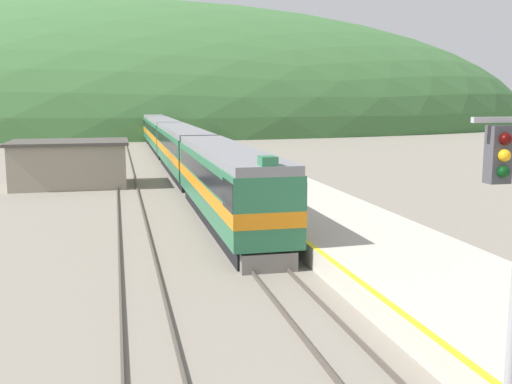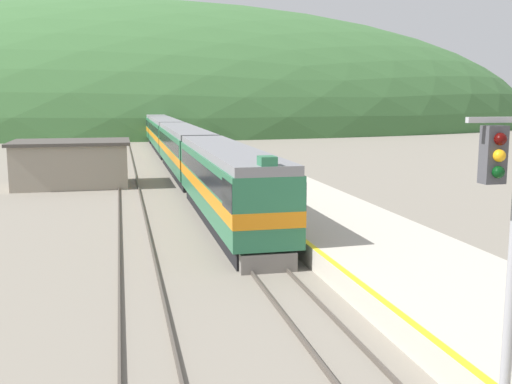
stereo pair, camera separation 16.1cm
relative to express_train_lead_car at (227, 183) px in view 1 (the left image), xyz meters
name	(u,v)px [view 1 (the left image)]	position (x,y,z in m)	size (l,w,h in m)	color
track_main	(165,153)	(0.00, 41.81, -2.20)	(1.52, 180.00, 0.16)	#4C443D
track_siding	(122,154)	(-4.98, 41.81, -2.20)	(1.52, 180.00, 0.16)	#4C443D
platform	(237,168)	(4.92, 21.81, -1.84)	(6.38, 140.00, 0.90)	#BCB5A5
distant_hills	(142,128)	(0.00, 104.25, -2.28)	(185.55, 83.50, 54.08)	#3D6B38
station_shed	(70,163)	(-9.16, 16.69, -0.51)	(8.80, 6.16, 3.50)	gray
express_train_lead_car	(227,183)	(0.00, 0.00, 0.00)	(2.93, 19.11, 4.53)	black
carriage_second	(182,149)	(0.00, 21.78, -0.01)	(2.92, 22.22, 4.17)	black
carriage_third	(162,134)	(0.00, 44.88, -0.01)	(2.92, 22.22, 4.17)	black
carriage_fourth	(151,126)	(0.00, 67.98, -0.01)	(2.92, 22.22, 4.17)	black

